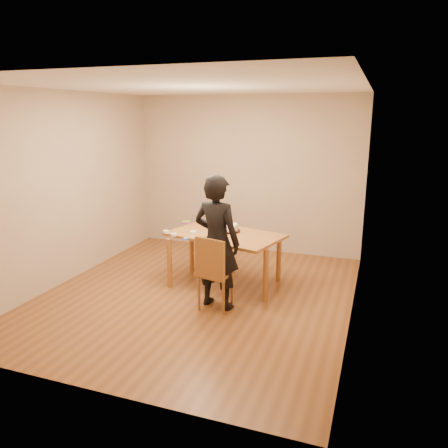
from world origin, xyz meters
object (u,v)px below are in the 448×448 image
(dining_chair, at_px, (216,274))
(person, at_px, (217,242))
(cake, at_px, (229,227))
(cake_plate, at_px, (229,231))
(dining_table, at_px, (225,235))

(dining_chair, relative_size, person, 0.22)
(dining_chair, relative_size, cake, 1.57)
(dining_chair, height_order, person, person)
(dining_chair, xyz_separation_m, person, (0.00, 0.05, 0.39))
(cake_plate, bearing_deg, dining_chair, -81.77)
(cake_plate, height_order, cake, cake)
(cake, bearing_deg, person, -81.35)
(dining_chair, distance_m, cake, 0.98)
(dining_table, relative_size, cake_plate, 5.01)
(dining_table, height_order, person, person)
(person, bearing_deg, cake_plate, -71.52)
(dining_table, distance_m, dining_chair, 0.84)
(cake_plate, height_order, person, person)
(dining_chair, height_order, cake, cake)
(dining_table, distance_m, person, 0.75)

